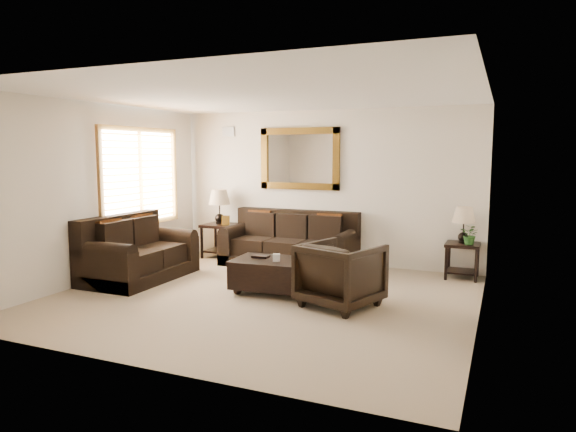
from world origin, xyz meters
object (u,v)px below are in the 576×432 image
at_px(sofa, 290,246).
at_px(coffee_table, 283,273).
at_px(end_table_right, 463,232).
at_px(loveseat, 136,256).
at_px(end_table_left, 220,213).
at_px(armchair, 341,271).

height_order(sofa, coffee_table, sofa).
distance_m(end_table_right, coffee_table, 2.96).
relative_size(loveseat, end_table_right, 1.57).
relative_size(end_table_left, coffee_table, 0.88).
distance_m(sofa, coffee_table, 1.86).
bearing_deg(loveseat, armchair, -92.70).
relative_size(coffee_table, armchair, 1.58).
bearing_deg(sofa, end_table_left, 175.29).
bearing_deg(end_table_left, sofa, -4.71).
distance_m(sofa, loveseat, 2.60).
bearing_deg(loveseat, end_table_left, -9.76).
xyz_separation_m(coffee_table, armchair, (0.91, -0.26, 0.16)).
xyz_separation_m(end_table_right, armchair, (-1.31, -2.17, -0.28)).
relative_size(loveseat, end_table_left, 1.38).
bearing_deg(end_table_left, armchair, -35.18).
height_order(loveseat, end_table_right, end_table_right).
height_order(end_table_left, end_table_right, end_table_left).
distance_m(loveseat, armchair, 3.37).
xyz_separation_m(sofa, coffee_table, (0.63, -1.76, -0.05)).
relative_size(loveseat, coffee_table, 1.22).
bearing_deg(loveseat, end_table_right, -66.73).
bearing_deg(sofa, armchair, -52.55).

